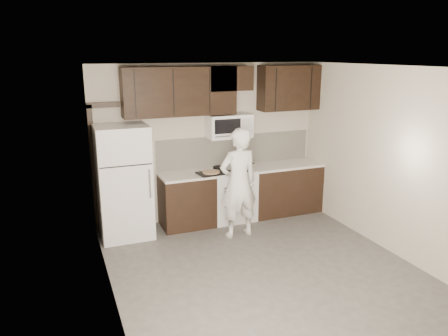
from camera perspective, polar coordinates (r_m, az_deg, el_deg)
floor at (r=6.11m, az=5.43°, el=-13.22°), size 4.50×4.50×0.00m
back_wall at (r=7.61m, az=-1.99°, el=3.37°), size 4.00×0.00×4.00m
ceiling at (r=5.39m, az=6.15°, el=12.97°), size 4.50×4.50×0.00m
counter_run at (r=7.79m, az=3.03°, el=-3.20°), size 2.95×0.64×0.91m
stove at (r=7.67m, az=0.97°, el=-3.43°), size 0.76×0.66×0.94m
backsplash at (r=7.82m, az=1.50°, el=2.40°), size 2.90×0.02×0.54m
upper_cabinets at (r=7.39m, az=-0.05°, el=10.33°), size 3.48×0.35×0.78m
microwave at (r=7.49m, az=0.66°, el=5.51°), size 0.76×0.42×0.40m
refrigerator at (r=7.02m, az=-12.96°, el=-1.81°), size 0.80×0.76×1.80m
door_trim at (r=7.20m, az=-16.42°, el=1.25°), size 0.50×0.08×2.12m
saucepan at (r=7.46m, az=2.71°, el=0.21°), size 0.31×0.18×0.18m
baking_tray at (r=7.26m, az=-1.70°, el=-0.68°), size 0.47×0.38×0.02m
pizza at (r=7.25m, az=-1.70°, el=-0.52°), size 0.33×0.33×0.02m
person at (r=6.86m, az=1.90°, el=-1.99°), size 0.68×0.48×1.76m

